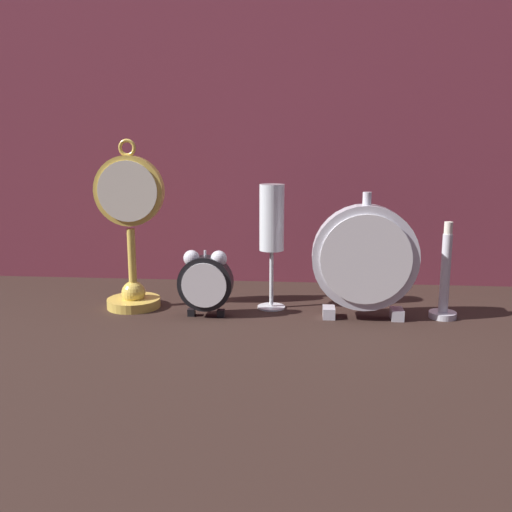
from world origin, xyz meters
The scene contains 7 objects.
ground_plane centered at (0.00, 0.00, 0.00)m, with size 4.00×4.00×0.00m, color black.
fabric_backdrop_drape centered at (0.00, 0.33, 0.38)m, with size 1.28×0.01×0.76m, color brown.
pocket_watch_on_stand centered at (-0.22, 0.11, 0.13)m, with size 0.12×0.09×0.29m.
alarm_clock_twin_bell centered at (-0.08, 0.07, 0.06)m, with size 0.09×0.03×0.11m.
mantel_clock_silver centered at (0.18, 0.08, 0.10)m, with size 0.17×0.04×0.21m.
champagne_flute centered at (0.02, 0.13, 0.15)m, with size 0.05×0.05×0.22m.
brass_candlestick centered at (0.31, 0.10, 0.06)m, with size 0.05×0.05×0.16m.
Camera 1 is at (0.08, -0.84, 0.29)m, focal length 40.00 mm.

